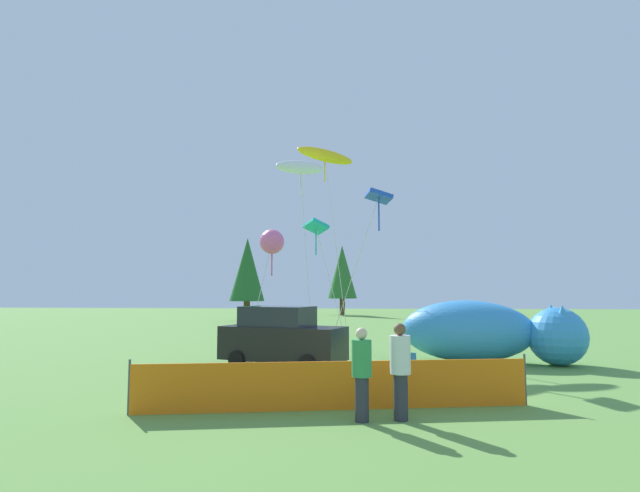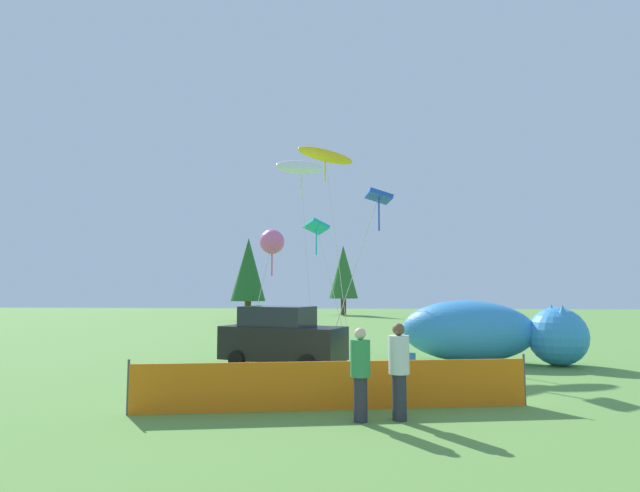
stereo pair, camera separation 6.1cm
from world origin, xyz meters
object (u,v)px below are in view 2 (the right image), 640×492
folding_chair (407,367)px  spectator_in_green_shirt (360,370)px  inflatable_cat (487,334)px  kite_white_ghost (301,168)px  parked_car (282,337)px  spectator_in_blue_shirt (399,367)px  kite_pink_octopus (272,242)px  kite_yellow_hero (325,156)px  kite_blue_box (378,199)px  kite_teal_diamond (317,228)px

folding_chair → spectator_in_green_shirt: size_ratio=0.50×
inflatable_cat → kite_white_ghost: 10.67m
parked_car → kite_white_ghost: 8.75m
spectator_in_blue_shirt → kite_pink_octopus: bearing=115.7°
parked_car → spectator_in_green_shirt: size_ratio=2.46×
spectator_in_blue_shirt → spectator_in_green_shirt: (-0.77, -0.17, -0.04)m
kite_yellow_hero → kite_blue_box: kite_yellow_hero is taller
inflatable_cat → kite_yellow_hero: bearing=154.2°
kite_white_ghost → kite_blue_box: bearing=-46.3°
parked_car → spectator_in_green_shirt: 7.40m
folding_chair → kite_pink_octopus: 7.77m
inflatable_cat → kite_teal_diamond: bearing=163.0°
folding_chair → spectator_in_green_shirt: spectator_in_green_shirt is taller
kite_pink_octopus → kite_teal_diamond: bearing=69.6°
kite_white_ghost → kite_yellow_hero: bearing=59.9°
spectator_in_blue_shirt → kite_blue_box: (-0.08, 8.33, 4.93)m
kite_white_ghost → kite_teal_diamond: 2.84m
inflatable_cat → kite_pink_octopus: bearing=-167.3°
spectator_in_blue_shirt → kite_teal_diamond: kite_teal_diamond is taller
inflatable_cat → kite_teal_diamond: size_ratio=1.11×
spectator_in_green_shirt → kite_blue_box: bearing=85.4°
folding_chair → inflatable_cat: (3.26, 4.68, 0.50)m
folding_chair → kite_yellow_hero: kite_yellow_hero is taller
kite_teal_diamond → parked_car: bearing=-97.2°
parked_car → kite_yellow_hero: kite_yellow_hero is taller
inflatable_cat → spectator_in_blue_shirt: (-3.75, -8.32, 0.02)m
spectator_in_green_shirt → kite_white_ghost: (-2.65, 11.99, 7.11)m
kite_blue_box → spectator_in_blue_shirt: bearing=-89.4°
spectator_in_blue_shirt → spectator_in_green_shirt: size_ratio=1.04×
kite_yellow_hero → kite_blue_box: (2.35, -5.19, -3.13)m
kite_white_ghost → parked_car: bearing=-90.1°
parked_car → inflatable_cat: 7.35m
spectator_in_green_shirt → kite_teal_diamond: (-1.97, 12.43, 4.39)m
kite_white_ghost → kite_teal_diamond: kite_white_ghost is taller
kite_teal_diamond → spectator_in_green_shirt: bearing=-81.0°
kite_blue_box → kite_teal_diamond: size_ratio=1.09×
kite_yellow_hero → inflatable_cat: bearing=-40.1°
spectator_in_blue_shirt → kite_yellow_hero: 15.93m
spectator_in_blue_shirt → kite_blue_box: bearing=90.6°
parked_car → kite_yellow_hero: bearing=100.4°
folding_chair → spectator_in_green_shirt: bearing=178.4°
spectator_in_green_shirt → kite_teal_diamond: size_ratio=0.31×
kite_yellow_hero → kite_teal_diamond: size_ratio=1.68×
inflatable_cat → kite_blue_box: (-3.83, 0.01, 4.95)m
spectator_in_blue_shirt → parked_car: bearing=117.0°
kite_white_ghost → inflatable_cat: bearing=-26.1°
parked_car → kite_blue_box: 6.21m
spectator_in_blue_shirt → kite_teal_diamond: (-2.73, 12.26, 4.35)m
kite_white_ghost → kite_blue_box: kite_white_ghost is taller
inflatable_cat → kite_yellow_hero: 11.43m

